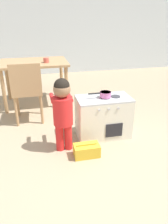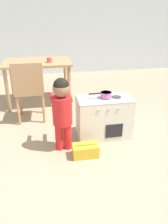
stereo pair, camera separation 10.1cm
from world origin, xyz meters
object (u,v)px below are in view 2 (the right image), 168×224
object	(u,v)px
dining_table	(38,67)
cup_on_table	(50,60)
play_kitchen	(104,117)
dining_chair_near	(29,90)
child_figure	(62,107)
toy_basket	(85,150)
toy_pot	(106,94)

from	to	relation	value
dining_table	cup_on_table	size ratio (longest dim) A/B	12.24
play_kitchen	dining_chair_near	bearing A→B (deg)	146.42
child_figure	toy_basket	bearing A→B (deg)	-41.12
play_kitchen	dining_table	world-z (taller)	dining_table
dining_table	toy_pot	bearing A→B (deg)	-58.25
toy_pot	dining_chair_near	distance (m)	1.11
child_figure	cup_on_table	distance (m)	1.39
toy_pot	toy_basket	size ratio (longest dim) A/B	0.99
toy_basket	cup_on_table	world-z (taller)	cup_on_table
dining_table	play_kitchen	bearing A→B (deg)	-58.63
child_figure	toy_basket	xyz separation A→B (m)	(0.22, -0.19, -0.45)
play_kitchen	child_figure	size ratio (longest dim) A/B	0.77
child_figure	dining_table	bearing A→B (deg)	99.96
dining_table	child_figure	bearing A→B (deg)	-80.04
toy_basket	cup_on_table	size ratio (longest dim) A/B	3.19
toy_basket	child_figure	bearing A→B (deg)	138.88
dining_chair_near	cup_on_table	size ratio (longest dim) A/B	9.83
dining_chair_near	toy_basket	bearing A→B (deg)	-58.79
toy_basket	dining_table	world-z (taller)	dining_table
toy_pot	play_kitchen	bearing A→B (deg)	-177.61
play_kitchen	child_figure	xyz separation A→B (m)	(-0.53, -0.20, 0.26)
cup_on_table	dining_table	bearing A→B (deg)	146.80
play_kitchen	cup_on_table	bearing A→B (deg)	116.90
play_kitchen	cup_on_table	distance (m)	1.40
dining_chair_near	cup_on_table	bearing A→B (deg)	60.45
dining_chair_near	play_kitchen	bearing A→B (deg)	-33.58
play_kitchen	toy_basket	world-z (taller)	play_kitchen
dining_table	cup_on_table	world-z (taller)	cup_on_table
child_figure	dining_table	distance (m)	1.52
play_kitchen	dining_table	size ratio (longest dim) A/B	0.61
toy_basket	cup_on_table	bearing A→B (deg)	100.35
play_kitchen	dining_table	bearing A→B (deg)	121.37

